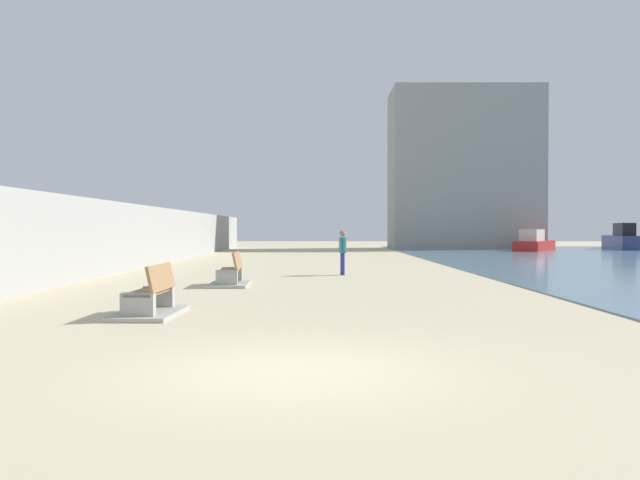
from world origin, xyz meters
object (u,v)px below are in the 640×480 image
bench_near (149,303)px  boat_mid_bay (532,243)px  person_walking (341,249)px  boat_far_right (620,239)px  bench_far (229,278)px

bench_near → boat_mid_bay: size_ratio=0.35×
person_walking → boat_mid_bay: boat_mid_bay is taller
boat_mid_bay → boat_far_right: (8.09, 3.38, 0.20)m
bench_far → person_walking: (3.41, 4.23, 0.69)m
bench_near → person_walking: bearing=69.3°
boat_mid_bay → bench_far: bearing=-122.5°
person_walking → boat_far_right: boat_far_right is taller
bench_far → boat_far_right: size_ratio=0.29×
person_walking → bench_far: bearing=-128.9°
person_walking → boat_far_right: bearing=50.6°
bench_far → boat_far_right: bearing=50.7°
person_walking → boat_mid_bay: bearing=58.7°
bench_near → bench_far: bearing=84.4°
boat_mid_bay → boat_far_right: size_ratio=0.84×
boat_far_right → boat_mid_bay: bearing=-157.4°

